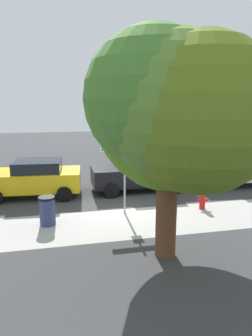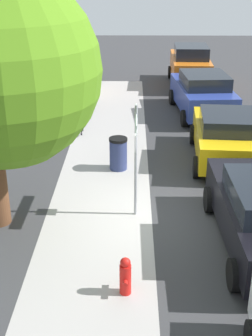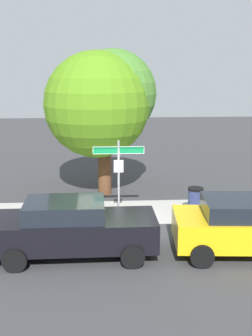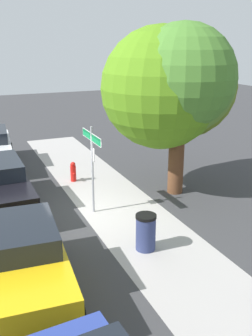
{
  "view_description": "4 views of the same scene",
  "coord_description": "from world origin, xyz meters",
  "px_view_note": "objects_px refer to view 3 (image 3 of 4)",
  "views": [
    {
      "loc": [
        2.27,
        10.65,
        4.09
      ],
      "look_at": [
        0.06,
        0.3,
        1.69
      ],
      "focal_mm": 31.93,
      "sensor_mm": 36.0,
      "label": 1
    },
    {
      "loc": [
        -10.06,
        0.48,
        5.77
      ],
      "look_at": [
        -0.02,
        0.63,
        1.31
      ],
      "focal_mm": 50.37,
      "sensor_mm": 36.0,
      "label": 2
    },
    {
      "loc": [
        -0.48,
        -13.68,
        5.23
      ],
      "look_at": [
        0.36,
        0.15,
        1.91
      ],
      "focal_mm": 46.54,
      "sensor_mm": 36.0,
      "label": 3
    },
    {
      "loc": [
        10.87,
        -3.13,
        5.21
      ],
      "look_at": [
        0.99,
        1.16,
        1.64
      ],
      "focal_mm": 41.02,
      "sensor_mm": 36.0,
      "label": 4
    }
  ],
  "objects_px": {
    "shade_tree": "(100,100)",
    "fire_hydrant": "(30,210)",
    "car_yellow": "(245,226)",
    "trash_bin": "(195,201)",
    "car_black": "(73,228)",
    "street_sign": "(119,164)"
  },
  "relations": [
    {
      "from": "car_black",
      "to": "car_yellow",
      "type": "bearing_deg",
      "value": -1.75
    },
    {
      "from": "shade_tree",
      "to": "trash_bin",
      "type": "height_order",
      "value": "shade_tree"
    },
    {
      "from": "shade_tree",
      "to": "fire_hydrant",
      "type": "distance_m",
      "value": 5.19
    },
    {
      "from": "street_sign",
      "to": "car_yellow",
      "type": "distance_m",
      "value": 4.59
    },
    {
      "from": "street_sign",
      "to": "car_black",
      "type": "bearing_deg",
      "value": -116.94
    },
    {
      "from": "fire_hydrant",
      "to": "trash_bin",
      "type": "distance_m",
      "value": 5.77
    },
    {
      "from": "street_sign",
      "to": "trash_bin",
      "type": "relative_size",
      "value": 2.84
    },
    {
      "from": "shade_tree",
      "to": "car_yellow",
      "type": "relative_size",
      "value": 1.4
    },
    {
      "from": "car_yellow",
      "to": "trash_bin",
      "type": "xyz_separation_m",
      "value": [
        -0.68,
        3.32,
        -0.33
      ]
    },
    {
      "from": "car_black",
      "to": "trash_bin",
      "type": "xyz_separation_m",
      "value": [
        4.13,
        3.22,
        -0.34
      ]
    },
    {
      "from": "street_sign",
      "to": "car_black",
      "type": "height_order",
      "value": "street_sign"
    },
    {
      "from": "trash_bin",
      "to": "car_yellow",
      "type": "bearing_deg",
      "value": -78.5
    },
    {
      "from": "fire_hydrant",
      "to": "car_black",
      "type": "bearing_deg",
      "value": -60.79
    },
    {
      "from": "fire_hydrant",
      "to": "trash_bin",
      "type": "relative_size",
      "value": 0.8
    },
    {
      "from": "car_yellow",
      "to": "fire_hydrant",
      "type": "relative_size",
      "value": 5.35
    },
    {
      "from": "car_black",
      "to": "car_yellow",
      "type": "xyz_separation_m",
      "value": [
        4.81,
        -0.1,
        -0.01
      ]
    },
    {
      "from": "street_sign",
      "to": "trash_bin",
      "type": "bearing_deg",
      "value": 10.29
    },
    {
      "from": "car_black",
      "to": "fire_hydrant",
      "type": "height_order",
      "value": "car_black"
    },
    {
      "from": "car_black",
      "to": "shade_tree",
      "type": "bearing_deg",
      "value": 81.89
    },
    {
      "from": "street_sign",
      "to": "fire_hydrant",
      "type": "relative_size",
      "value": 3.58
    },
    {
      "from": "shade_tree",
      "to": "fire_hydrant",
      "type": "xyz_separation_m",
      "value": [
        -2.42,
        -3.02,
        -3.46
      ]
    },
    {
      "from": "fire_hydrant",
      "to": "street_sign",
      "type": "bearing_deg",
      "value": -3.77
    }
  ]
}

